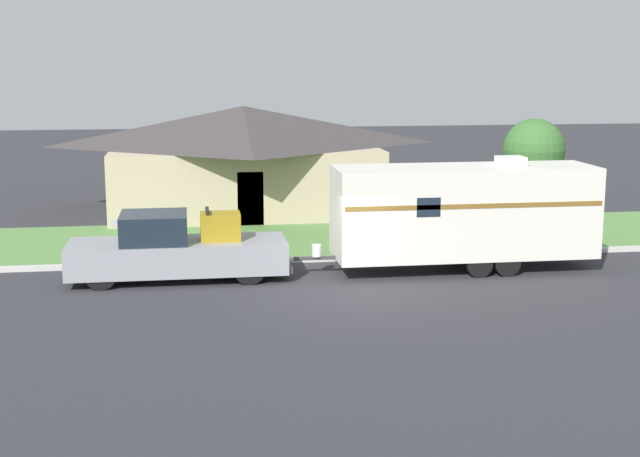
% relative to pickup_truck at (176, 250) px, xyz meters
% --- Properties ---
extents(ground_plane, '(120.00, 120.00, 0.00)m').
position_rel_pickup_truck_xyz_m(ground_plane, '(4.75, -1.98, -0.88)').
color(ground_plane, '#2D2D33').
extents(curb_strip, '(80.00, 0.30, 0.14)m').
position_rel_pickup_truck_xyz_m(curb_strip, '(4.75, 1.77, -0.81)').
color(curb_strip, beige).
rests_on(curb_strip, ground_plane).
extents(lawn_strip, '(80.00, 7.00, 0.03)m').
position_rel_pickup_truck_xyz_m(lawn_strip, '(4.75, 5.42, -0.87)').
color(lawn_strip, '#568442').
rests_on(lawn_strip, ground_plane).
extents(house_across_street, '(11.70, 8.57, 4.40)m').
position_rel_pickup_truck_xyz_m(house_across_street, '(2.75, 12.12, 1.39)').
color(house_across_street, tan).
rests_on(house_across_street, ground_plane).
extents(pickup_truck, '(6.41, 2.08, 2.07)m').
position_rel_pickup_truck_xyz_m(pickup_truck, '(0.00, 0.00, 0.00)').
color(pickup_truck, black).
rests_on(pickup_truck, ground_plane).
extents(travel_trailer, '(9.13, 2.32, 3.45)m').
position_rel_pickup_truck_xyz_m(travel_trailer, '(8.65, -0.00, 0.92)').
color(travel_trailer, black).
rests_on(travel_trailer, ground_plane).
extents(mailbox, '(0.48, 0.20, 1.34)m').
position_rel_pickup_truck_xyz_m(mailbox, '(-1.79, 2.70, 0.14)').
color(mailbox, brown).
rests_on(mailbox, ground_plane).
extents(tree_in_yard, '(2.14, 2.14, 4.34)m').
position_rel_pickup_truck_xyz_m(tree_in_yard, '(12.24, 3.64, 2.35)').
color(tree_in_yard, brown).
rests_on(tree_in_yard, ground_plane).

